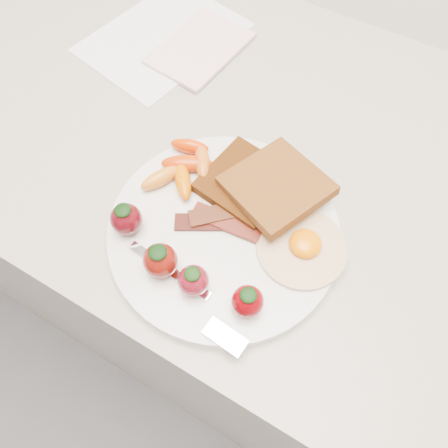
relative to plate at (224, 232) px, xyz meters
The scene contains 11 objects.
counter 0.48m from the plate, 79.27° to the left, with size 2.00×0.60×0.90m, color gray.
plate is the anchor object (origin of this frame).
toast_lower 0.07m from the plate, 96.19° to the left, with size 0.09×0.09×0.01m, color #351F09.
toast_upper 0.08m from the plate, 66.22° to the left, with size 0.10×0.10×0.01m, color #4E2809.
fried_egg 0.09m from the plate, 13.65° to the left, with size 0.13×0.13×0.02m.
bacon_strips 0.02m from the plate, 139.51° to the left, with size 0.10×0.09×0.01m.
baby_carrots 0.10m from the plate, 151.15° to the left, with size 0.08×0.10×0.02m.
strawberries 0.08m from the plate, 105.10° to the right, with size 0.20×0.06×0.05m.
fork 0.09m from the plate, 80.23° to the right, with size 0.17×0.05×0.00m.
paper_sheet 0.36m from the plate, 135.41° to the left, with size 0.18×0.24×0.00m, color white.
notepad 0.32m from the plate, 126.64° to the left, with size 0.10×0.15×0.01m, color #F4BFCE.
Camera 1 is at (0.09, 1.35, 1.36)m, focal length 35.00 mm.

